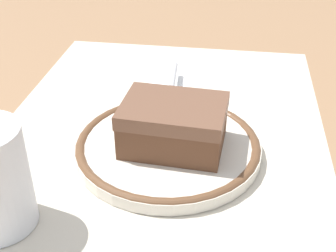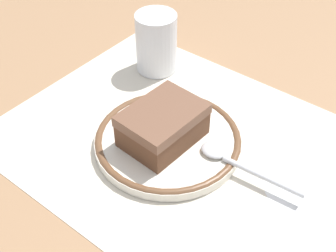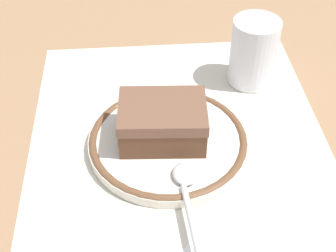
{
  "view_description": "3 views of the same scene",
  "coord_description": "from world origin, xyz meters",
  "px_view_note": "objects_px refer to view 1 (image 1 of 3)",
  "views": [
    {
      "loc": [
        0.41,
        0.07,
        0.28
      ],
      "look_at": [
        0.03,
        0.01,
        0.03
      ],
      "focal_mm": 48.89,
      "sensor_mm": 36.0,
      "label": 1
    },
    {
      "loc": [
        -0.23,
        0.34,
        0.41
      ],
      "look_at": [
        0.03,
        0.01,
        0.03
      ],
      "focal_mm": 47.87,
      "sensor_mm": 36.0,
      "label": 2
    },
    {
      "loc": [
        -0.37,
        0.05,
        0.41
      ],
      "look_at": [
        0.03,
        0.01,
        0.03
      ],
      "focal_mm": 51.13,
      "sensor_mm": 36.0,
      "label": 3
    }
  ],
  "objects_px": {
    "spoon": "(170,97)",
    "napkin": "(172,68)",
    "plate": "(168,146)",
    "cake_slice": "(174,125)"
  },
  "relations": [
    {
      "from": "spoon",
      "to": "napkin",
      "type": "height_order",
      "value": "spoon"
    },
    {
      "from": "plate",
      "to": "cake_slice",
      "type": "bearing_deg",
      "value": 60.67
    },
    {
      "from": "plate",
      "to": "cake_slice",
      "type": "xyz_separation_m",
      "value": [
        0.0,
        0.01,
        0.03
      ]
    },
    {
      "from": "cake_slice",
      "to": "napkin",
      "type": "bearing_deg",
      "value": -171.28
    },
    {
      "from": "napkin",
      "to": "plate",
      "type": "bearing_deg",
      "value": 7.16
    },
    {
      "from": "cake_slice",
      "to": "spoon",
      "type": "xyz_separation_m",
      "value": [
        -0.09,
        -0.02,
        -0.02
      ]
    },
    {
      "from": "plate",
      "to": "napkin",
      "type": "bearing_deg",
      "value": -172.84
    },
    {
      "from": "plate",
      "to": "spoon",
      "type": "xyz_separation_m",
      "value": [
        -0.09,
        -0.01,
        0.01
      ]
    },
    {
      "from": "plate",
      "to": "spoon",
      "type": "bearing_deg",
      "value": -172.79
    },
    {
      "from": "plate",
      "to": "spoon",
      "type": "relative_size",
      "value": 1.38
    }
  ]
}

